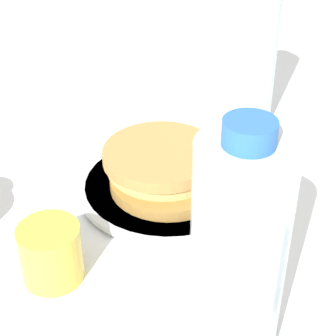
# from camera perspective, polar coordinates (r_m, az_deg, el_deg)

# --- Properties ---
(ground_plane) EXTENTS (4.00, 4.00, 0.00)m
(ground_plane) POSITION_cam_1_polar(r_m,az_deg,el_deg) (0.68, -1.68, -3.35)
(ground_plane) COLOR white
(plate) EXTENTS (0.22, 0.22, 0.01)m
(plate) POSITION_cam_1_polar(r_m,az_deg,el_deg) (0.69, 0.00, -1.79)
(plate) COLOR silver
(plate) RESTS_ON ground_plane
(pancake_stack) EXTENTS (0.15, 0.15, 0.04)m
(pancake_stack) POSITION_cam_1_polar(r_m,az_deg,el_deg) (0.68, -0.26, 0.18)
(pancake_stack) COLOR #B88740
(pancake_stack) RESTS_ON plate
(juice_glass) EXTENTS (0.06, 0.06, 0.06)m
(juice_glass) POSITION_cam_1_polar(r_m,az_deg,el_deg) (0.57, -11.80, -8.45)
(juice_glass) COLOR yellow
(juice_glass) RESTS_ON ground_plane
(water_bottle_near) EXTENTS (0.07, 0.07, 0.23)m
(water_bottle_near) POSITION_cam_1_polar(r_m,az_deg,el_deg) (0.80, 8.39, 11.41)
(water_bottle_near) COLOR silver
(water_bottle_near) RESTS_ON ground_plane
(water_bottle_mid) EXTENTS (0.07, 0.07, 0.23)m
(water_bottle_mid) POSITION_cam_1_polar(r_m,az_deg,el_deg) (0.44, 7.07, -9.39)
(water_bottle_mid) COLOR silver
(water_bottle_mid) RESTS_ON ground_plane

